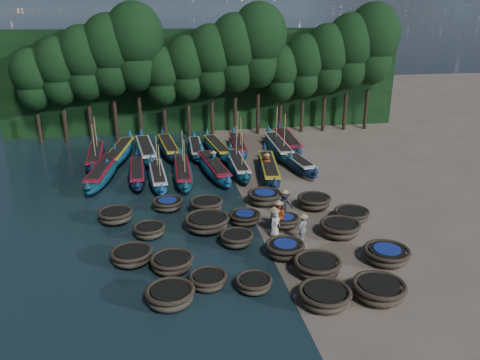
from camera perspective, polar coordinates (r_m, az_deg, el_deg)
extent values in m
plane|color=#81705E|center=(28.08, 1.54, -4.67)|extent=(120.00, 120.00, 0.00)
cube|color=black|center=(49.21, -4.14, 12.08)|extent=(40.00, 3.00, 10.00)
ellipsoid|color=#4D4330|center=(20.54, 10.26, -13.98)|extent=(2.27, 2.27, 0.67)
torus|color=#3B2E23|center=(20.37, 10.31, -13.24)|extent=(2.27, 2.27, 0.20)
cylinder|color=black|center=(20.35, 10.32, -13.15)|extent=(1.73, 1.73, 0.06)
ellipsoid|color=#4D4330|center=(21.41, 16.55, -12.94)|extent=(2.56, 2.56, 0.72)
torus|color=#3B2E23|center=(21.23, 16.64, -12.17)|extent=(2.32, 2.32, 0.22)
cylinder|color=black|center=(21.21, 16.65, -12.06)|extent=(1.76, 1.76, 0.07)
ellipsoid|color=#4D4330|center=(20.44, -8.49, -13.99)|extent=(2.49, 2.49, 0.71)
torus|color=#3B2E23|center=(20.26, -8.54, -13.20)|extent=(2.12, 2.12, 0.22)
cylinder|color=black|center=(20.23, -8.55, -13.10)|extent=(1.60, 1.60, 0.06)
ellipsoid|color=#4D4330|center=(21.42, -3.90, -12.25)|extent=(1.94, 1.94, 0.59)
torus|color=#3B2E23|center=(21.27, -3.92, -11.61)|extent=(1.74, 1.74, 0.18)
cylinder|color=black|center=(21.25, -3.92, -11.53)|extent=(1.31, 1.31, 0.05)
ellipsoid|color=#4D4330|center=(21.16, 1.71, -12.67)|extent=(1.89, 1.89, 0.58)
torus|color=#3B2E23|center=(21.01, 1.72, -12.04)|extent=(1.66, 1.66, 0.18)
cylinder|color=black|center=(20.99, 1.72, -11.96)|extent=(1.24, 1.24, 0.05)
ellipsoid|color=#4D4330|center=(22.50, 9.38, -10.55)|extent=(2.73, 2.73, 0.75)
torus|color=#3B2E23|center=(22.33, 9.43, -9.78)|extent=(2.26, 2.26, 0.23)
cylinder|color=black|center=(22.30, 9.44, -9.68)|extent=(1.71, 1.71, 0.07)
ellipsoid|color=#4D4330|center=(24.37, 17.41, -8.84)|extent=(2.56, 2.56, 0.67)
torus|color=#3B2E23|center=(24.22, 17.49, -8.19)|extent=(2.29, 2.29, 0.20)
cylinder|color=black|center=(24.21, 17.50, -8.10)|extent=(1.75, 1.75, 0.06)
cylinder|color=navy|center=(24.19, 17.51, -8.02)|extent=(1.34, 1.34, 0.04)
ellipsoid|color=#4D4330|center=(23.77, -13.04, -9.17)|extent=(2.07, 2.07, 0.66)
torus|color=#3B2E23|center=(23.62, -13.10, -8.51)|extent=(2.07, 2.07, 0.20)
cylinder|color=black|center=(23.60, -13.10, -8.43)|extent=(1.57, 1.57, 0.06)
ellipsoid|color=#4D4330|center=(22.82, -8.27, -10.15)|extent=(2.03, 2.03, 0.66)
torus|color=#3B2E23|center=(22.67, -8.31, -9.47)|extent=(2.08, 2.08, 0.20)
cylinder|color=black|center=(22.65, -8.32, -9.39)|extent=(1.58, 1.58, 0.06)
ellipsoid|color=#4D4330|center=(24.82, -0.41, -7.32)|extent=(1.86, 1.86, 0.64)
torus|color=#3B2E23|center=(24.68, -0.41, -6.71)|extent=(1.79, 1.79, 0.19)
cylinder|color=black|center=(24.67, -0.41, -6.62)|extent=(1.34, 1.34, 0.06)
ellipsoid|color=#4D4330|center=(23.86, 5.50, -8.56)|extent=(2.37, 2.37, 0.69)
torus|color=#3B2E23|center=(23.70, 5.52, -7.87)|extent=(2.00, 2.00, 0.21)
cylinder|color=black|center=(23.68, 5.53, -7.78)|extent=(1.50, 1.50, 0.06)
cylinder|color=navy|center=(23.66, 5.53, -7.70)|extent=(1.16, 1.16, 0.04)
ellipsoid|color=#4D4330|center=(26.35, 12.08, -5.97)|extent=(2.57, 2.57, 0.74)
torus|color=#3B2E23|center=(26.20, 12.13, -5.29)|extent=(2.24, 2.24, 0.23)
cylinder|color=black|center=(26.18, 12.14, -5.20)|extent=(1.69, 1.69, 0.07)
ellipsoid|color=#4D4330|center=(26.18, -10.97, -6.22)|extent=(2.00, 2.00, 0.62)
torus|color=#3B2E23|center=(26.05, -11.01, -5.65)|extent=(1.77, 1.77, 0.19)
cylinder|color=black|center=(26.04, -11.02, -5.57)|extent=(1.32, 1.32, 0.06)
ellipsoid|color=#4D4330|center=(26.52, -4.05, -5.38)|extent=(2.56, 2.56, 0.74)
torus|color=#3B2E23|center=(26.37, -4.06, -4.69)|extent=(2.55, 2.55, 0.23)
cylinder|color=black|center=(26.35, -4.07, -4.60)|extent=(1.95, 1.95, 0.07)
ellipsoid|color=#4D4330|center=(27.25, 0.59, -4.76)|extent=(2.20, 2.20, 0.61)
torus|color=#3B2E23|center=(27.13, 0.60, -4.21)|extent=(1.85, 1.85, 0.18)
cylinder|color=black|center=(27.11, 0.60, -4.14)|extent=(1.39, 1.39, 0.06)
cylinder|color=navy|center=(27.10, 0.60, -4.07)|extent=(1.07, 1.07, 0.04)
ellipsoid|color=#4D4330|center=(26.98, 5.50, -5.15)|extent=(1.94, 1.94, 0.58)
torus|color=#3B2E23|center=(26.87, 5.52, -4.62)|extent=(1.69, 1.69, 0.18)
cylinder|color=black|center=(26.85, 5.52, -4.55)|extent=(1.27, 1.27, 0.05)
cylinder|color=navy|center=(26.84, 5.52, -4.48)|extent=(0.98, 0.98, 0.04)
ellipsoid|color=#4D4330|center=(28.37, 13.45, -4.30)|extent=(2.04, 2.04, 0.62)
torus|color=#3B2E23|center=(28.25, 13.49, -3.76)|extent=(2.10, 2.10, 0.19)
cylinder|color=black|center=(28.23, 13.50, -3.69)|extent=(1.60, 1.60, 0.06)
ellipsoid|color=#4D4330|center=(28.34, -14.91, -4.39)|extent=(2.33, 2.33, 0.68)
torus|color=#3B2E23|center=(28.21, -14.96, -3.79)|extent=(2.02, 2.02, 0.21)
cylinder|color=black|center=(28.19, -14.97, -3.72)|extent=(1.52, 1.52, 0.06)
ellipsoid|color=#4D4330|center=(29.45, -8.78, -3.05)|extent=(2.23, 2.23, 0.61)
torus|color=#3B2E23|center=(29.34, -8.81, -2.54)|extent=(1.92, 1.92, 0.18)
cylinder|color=black|center=(29.33, -8.82, -2.47)|extent=(1.46, 1.46, 0.06)
cylinder|color=navy|center=(29.32, -8.82, -2.41)|extent=(1.12, 1.12, 0.04)
ellipsoid|color=#4D4330|center=(28.82, -4.13, -3.25)|extent=(2.51, 2.51, 0.74)
torus|color=#3B2E23|center=(28.68, -4.15, -2.61)|extent=(2.08, 2.08, 0.22)
cylinder|color=black|center=(28.67, -4.15, -2.53)|extent=(1.56, 1.56, 0.07)
ellipsoid|color=#4D4330|center=(29.96, 3.00, -2.28)|extent=(2.52, 2.52, 0.74)
torus|color=#3B2E23|center=(29.83, 3.01, -1.66)|extent=(2.21, 2.21, 0.23)
cylinder|color=black|center=(29.81, 3.01, -1.58)|extent=(1.66, 1.66, 0.07)
cylinder|color=navy|center=(29.80, 3.02, -1.50)|extent=(1.28, 1.28, 0.05)
ellipsoid|color=#4D4330|center=(29.65, 9.01, -2.78)|extent=(2.10, 2.10, 0.73)
torus|color=#3B2E23|center=(29.52, 9.05, -2.17)|extent=(2.12, 2.12, 0.22)
cylinder|color=black|center=(29.50, 9.05, -2.09)|extent=(1.59, 1.59, 0.07)
ellipsoid|color=#0D464F|center=(35.69, -16.33, 0.91)|extent=(2.74, 8.82, 1.09)
cone|color=#0D464F|center=(39.43, -15.06, 3.89)|extent=(0.48, 0.48, 0.65)
cone|color=#0D464F|center=(31.62, -18.15, -0.48)|extent=(0.48, 0.48, 0.54)
cube|color=maroon|center=(35.55, -16.40, 1.61)|extent=(2.05, 6.83, 0.13)
cube|color=black|center=(35.53, -16.42, 1.74)|extent=(1.64, 5.93, 0.11)
ellipsoid|color=#11213E|center=(35.14, -12.41, 0.80)|extent=(1.53, 7.27, 0.90)
cone|color=#11213E|center=(38.33, -12.52, 3.32)|extent=(0.40, 0.40, 0.54)
cone|color=#11213E|center=(31.63, -12.43, -0.31)|extent=(0.40, 0.40, 0.45)
cube|color=maroon|center=(35.02, -12.45, 1.39)|extent=(1.12, 5.63, 0.11)
cube|color=black|center=(34.99, -12.46, 1.50)|extent=(0.86, 4.90, 0.09)
ellipsoid|color=navy|center=(34.13, -9.99, 0.42)|extent=(1.76, 7.46, 0.92)
cone|color=navy|center=(37.38, -10.46, 3.08)|extent=(0.41, 0.41, 0.55)
cone|color=navy|center=(30.56, -9.55, -0.79)|extent=(0.41, 0.41, 0.46)
cube|color=silver|center=(34.01, -10.03, 1.04)|extent=(1.30, 5.78, 0.11)
cube|color=black|center=(33.98, -10.04, 1.16)|extent=(1.01, 5.03, 0.09)
cylinder|color=#997F4C|center=(34.74, -10.12, 3.33)|extent=(0.06, 0.22, 2.59)
cylinder|color=#997F4C|center=(32.36, -9.80, 2.11)|extent=(0.06, 0.22, 2.59)
plane|color=red|center=(32.04, -9.67, 4.05)|extent=(0.00, 0.32, 0.32)
ellipsoid|color=#0D464F|center=(34.52, -6.99, 0.86)|extent=(1.53, 7.86, 0.98)
cone|color=#0D464F|center=(37.97, -7.32, 3.62)|extent=(0.43, 0.43, 0.59)
cone|color=#0D464F|center=(30.72, -6.67, -0.41)|extent=(0.43, 0.43, 0.49)
cube|color=maroon|center=(34.39, -7.02, 1.50)|extent=(1.12, 6.09, 0.12)
cube|color=black|center=(34.36, -7.02, 1.63)|extent=(0.85, 5.31, 0.10)
cylinder|color=#997F4C|center=(35.18, -7.03, 3.90)|extent=(0.07, 0.23, 2.74)
cylinder|color=#997F4C|center=(32.64, -6.80, 2.64)|extent=(0.07, 0.23, 2.74)
plane|color=red|center=(32.31, -6.62, 4.67)|extent=(0.00, 0.34, 0.34)
ellipsoid|color=navy|center=(35.27, -3.25, 1.44)|extent=(2.50, 8.40, 1.04)
cone|color=navy|center=(38.83, -4.75, 4.18)|extent=(0.46, 0.46, 0.62)
cone|color=navy|center=(31.38, -1.43, 0.29)|extent=(0.46, 0.46, 0.52)
cube|color=maroon|center=(35.14, -3.26, 2.11)|extent=(1.87, 6.50, 0.12)
cube|color=black|center=(35.11, -3.26, 2.24)|extent=(1.49, 5.65, 0.10)
ellipsoid|color=#0D464F|center=(35.93, -0.30, 1.77)|extent=(1.51, 7.79, 0.97)
cone|color=#0D464F|center=(39.33, -1.19, 4.34)|extent=(0.43, 0.43, 0.58)
cone|color=#0D464F|center=(32.21, 0.78, 0.68)|extent=(0.43, 0.43, 0.49)
cube|color=silver|center=(35.81, -0.30, 2.39)|extent=(1.11, 6.04, 0.12)
cube|color=black|center=(35.79, -0.30, 2.51)|extent=(0.83, 5.26, 0.10)
cylinder|color=#997F4C|center=(36.60, -0.45, 4.65)|extent=(0.07, 0.23, 2.72)
cylinder|color=#997F4C|center=(34.11, 0.25, 3.51)|extent=(0.07, 0.23, 2.72)
plane|color=red|center=(33.82, 0.50, 5.45)|extent=(0.00, 0.34, 0.34)
ellipsoid|color=#11213E|center=(34.94, 3.54, 1.27)|extent=(2.76, 8.60, 1.06)
cone|color=#11213E|center=(38.66, 3.01, 4.20)|extent=(0.47, 0.47, 0.64)
cone|color=#11213E|center=(30.85, 4.25, -0.07)|extent=(0.47, 0.47, 0.53)
cube|color=gold|center=(34.80, 3.55, 1.96)|extent=(2.07, 6.66, 0.13)
cube|color=black|center=(34.77, 3.55, 2.10)|extent=(1.66, 5.78, 0.11)
ellipsoid|color=#11213E|center=(37.13, 6.58, 2.26)|extent=(2.36, 8.10, 1.00)
cone|color=#11213E|center=(40.39, 4.43, 4.75)|extent=(0.44, 0.44, 0.60)
cone|color=#11213E|center=(33.60, 9.24, 1.30)|extent=(0.44, 0.44, 0.50)
cube|color=silver|center=(37.01, 6.61, 2.88)|extent=(1.76, 6.27, 0.12)
cube|color=black|center=(36.99, 6.61, 3.00)|extent=(1.40, 5.44, 0.10)
ellipsoid|color=#11213E|center=(39.64, -17.18, 2.66)|extent=(1.90, 8.32, 1.03)
cone|color=#11213E|center=(43.34, -16.99, 5.03)|extent=(0.45, 0.45, 0.62)
cone|color=#11213E|center=(35.62, -17.61, 1.74)|extent=(0.45, 0.45, 0.52)
cube|color=maroon|center=(39.52, -17.24, 3.26)|extent=(1.41, 6.44, 0.12)
cube|color=black|center=(39.50, -17.25, 3.37)|extent=(1.09, 5.60, 0.10)
cylinder|color=#997F4C|center=(40.40, -17.18, 5.41)|extent=(0.07, 0.25, 2.89)
cylinder|color=#997F4C|center=(37.71, -17.40, 4.39)|extent=(0.07, 0.25, 2.89)
plane|color=red|center=(37.40, -17.36, 6.26)|extent=(0.00, 0.36, 0.36)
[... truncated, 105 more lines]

